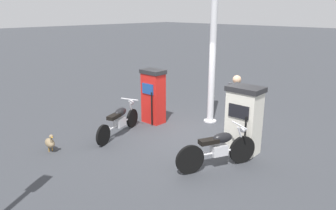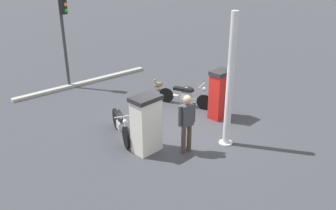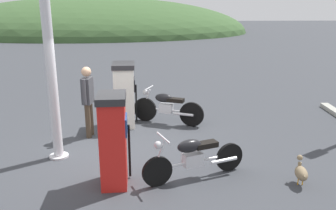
% 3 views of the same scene
% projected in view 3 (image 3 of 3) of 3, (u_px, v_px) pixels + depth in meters
% --- Properties ---
extents(ground_plane, '(120.00, 120.00, 0.00)m').
position_uv_depth(ground_plane, '(125.00, 149.00, 7.93)').
color(ground_plane, '#383A3F').
extents(fuel_pump_near, '(0.54, 0.73, 1.68)m').
position_uv_depth(fuel_pump_near, '(113.00, 140.00, 6.15)').
color(fuel_pump_near, red).
rests_on(fuel_pump_near, ground).
extents(fuel_pump_far, '(0.62, 0.86, 1.68)m').
position_uv_depth(fuel_pump_far, '(124.00, 94.00, 9.23)').
color(fuel_pump_far, silver).
rests_on(fuel_pump_far, ground).
extents(motorcycle_near_pump, '(1.96, 0.88, 0.92)m').
position_uv_depth(motorcycle_near_pump, '(193.00, 156.00, 6.46)').
color(motorcycle_near_pump, black).
rests_on(motorcycle_near_pump, ground).
extents(motorcycle_far_pump, '(1.86, 0.91, 0.97)m').
position_uv_depth(motorcycle_far_pump, '(167.00, 107.00, 9.47)').
color(motorcycle_far_pump, black).
rests_on(motorcycle_far_pump, ground).
extents(attendant_person, '(0.27, 0.58, 1.72)m').
position_uv_depth(attendant_person, '(88.00, 97.00, 8.40)').
color(attendant_person, '#473828').
rests_on(attendant_person, ground).
extents(wandering_duck, '(0.26, 0.50, 0.51)m').
position_uv_depth(wandering_duck, '(301.00, 172.00, 6.29)').
color(wandering_duck, '#847051').
rests_on(wandering_duck, ground).
extents(canopy_support_pole, '(0.40, 0.40, 3.87)m').
position_uv_depth(canopy_support_pole, '(51.00, 71.00, 6.99)').
color(canopy_support_pole, silver).
rests_on(canopy_support_pole, ground).
extents(distant_hill_main, '(34.65, 23.48, 7.75)m').
position_uv_depth(distant_hill_main, '(93.00, 32.00, 39.99)').
color(distant_hill_main, '#38562D').
rests_on(distant_hill_main, ground).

